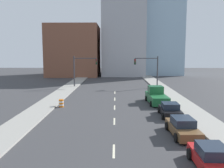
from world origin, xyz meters
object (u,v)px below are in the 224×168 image
object	(u,v)px
traffic_signal_left	(81,67)
traffic_signal_right	(150,67)
sedan_brown	(183,127)
traffic_barrel	(61,103)
sedan_black	(170,110)
pickup_truck_green	(156,96)
sedan_red	(212,159)

from	to	relation	value
traffic_signal_left	traffic_signal_right	size ratio (longest dim) A/B	1.00
traffic_signal_right	sedan_brown	world-z (taller)	traffic_signal_right
traffic_barrel	sedan_brown	bearing A→B (deg)	-40.71
sedan_brown	traffic_barrel	bearing A→B (deg)	137.55
traffic_barrel	sedan_brown	xyz separation A→B (m)	(12.06, -10.38, 0.21)
traffic_signal_left	traffic_barrel	world-z (taller)	traffic_signal_left
traffic_barrel	sedan_brown	distance (m)	15.91
traffic_barrel	sedan_black	distance (m)	13.09
traffic_barrel	traffic_signal_left	bearing A→B (deg)	89.80
traffic_signal_right	pickup_truck_green	bearing A→B (deg)	-94.70
sedan_red	pickup_truck_green	size ratio (longest dim) A/B	0.72
traffic_barrel	sedan_red	distance (m)	20.30
traffic_signal_right	traffic_barrel	xyz separation A→B (m)	(-13.31, -17.69, -3.41)
sedan_black	pickup_truck_green	distance (m)	6.80
traffic_signal_left	pickup_truck_green	world-z (taller)	traffic_signal_left
sedan_red	pickup_truck_green	distance (m)	18.85
sedan_red	pickup_truck_green	world-z (taller)	pickup_truck_green
traffic_barrel	sedan_black	xyz separation A→B (m)	(12.40, -4.20, 0.17)
traffic_signal_right	traffic_barrel	bearing A→B (deg)	-126.95
traffic_signal_left	traffic_signal_right	world-z (taller)	same
sedan_red	traffic_barrel	bearing A→B (deg)	128.31
traffic_barrel	sedan_red	size ratio (longest dim) A/B	0.22
sedan_brown	pickup_truck_green	xyz separation A→B (m)	(0.00, 12.97, 0.20)
sedan_black	pickup_truck_green	xyz separation A→B (m)	(-0.33, 6.79, 0.23)
sedan_black	pickup_truck_green	bearing A→B (deg)	93.97
traffic_signal_right	pickup_truck_green	size ratio (longest dim) A/B	0.98
traffic_signal_right	sedan_brown	bearing A→B (deg)	-92.54
sedan_black	sedan_brown	bearing A→B (deg)	-91.96
sedan_red	sedan_brown	distance (m)	5.89
traffic_barrel	sedan_black	bearing A→B (deg)	-18.73
traffic_signal_right	traffic_barrel	distance (m)	22.40
sedan_red	sedan_brown	size ratio (longest dim) A/B	0.91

